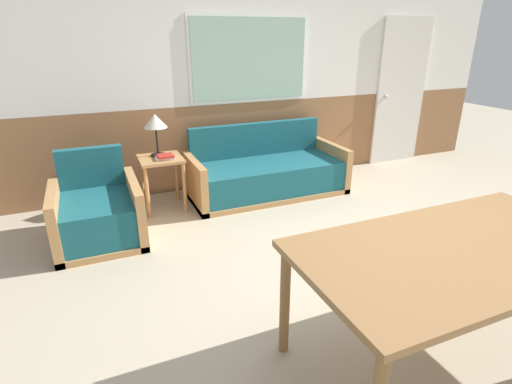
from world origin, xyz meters
The scene contains 9 objects.
ground_plane centered at (0.00, 0.00, 0.00)m, with size 16.00×16.00×0.00m, color #B2A58C.
wall_back centered at (0.00, 2.63, 1.36)m, with size 7.20×0.09×2.70m.
couch centered at (-0.11, 2.09, 0.25)m, with size 1.86×0.81×0.80m.
armchair centered at (-2.04, 1.64, 0.25)m, with size 0.77×0.87×0.80m.
side_table centered at (-1.34, 2.13, 0.46)m, with size 0.45×0.45×0.59m.
table_lamp centered at (-1.35, 2.21, 0.95)m, with size 0.25×0.25×0.45m.
book_stack centered at (-1.31, 2.06, 0.61)m, with size 0.21×0.16×0.04m.
dining_table centered at (-0.23, -0.74, 0.68)m, with size 1.84×0.94×0.75m.
entry_door centered at (2.25, 2.57, 1.02)m, with size 0.84×0.09×2.05m.
Camera 1 is at (-2.01, -2.05, 1.82)m, focal length 28.00 mm.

